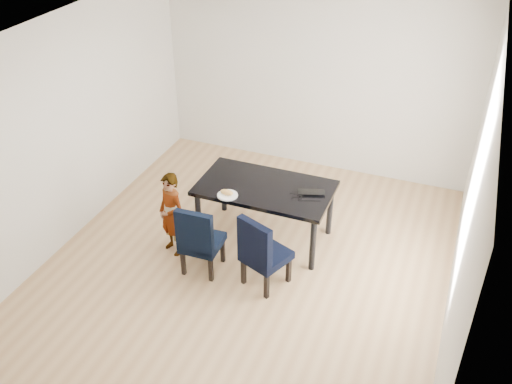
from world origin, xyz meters
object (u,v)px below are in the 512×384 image
at_px(dining_table, 265,212).
at_px(chair_right, 266,250).
at_px(child, 171,214).
at_px(chair_left, 202,237).
at_px(laptop, 311,190).
at_px(plate, 227,195).

xyz_separation_m(dining_table, chair_right, (0.31, -0.78, 0.08)).
bearing_deg(child, dining_table, 59.36).
bearing_deg(chair_left, chair_right, -0.01).
relative_size(dining_table, laptop, 5.09).
height_order(chair_right, child, child).
bearing_deg(child, laptop, 51.19).
distance_m(chair_left, plate, 0.57).
relative_size(chair_right, child, 0.86).
xyz_separation_m(chair_left, child, (-0.47, 0.16, 0.08)).
bearing_deg(plate, chair_right, -33.70).
distance_m(dining_table, laptop, 0.67).
bearing_deg(child, chair_right, 18.20).
bearing_deg(chair_left, child, 158.88).
bearing_deg(laptop, chair_left, 23.96).
bearing_deg(chair_right, dining_table, 133.65).
relative_size(chair_right, plate, 3.81).
bearing_deg(plate, dining_table, 46.26).
height_order(chair_left, chair_right, chair_right).
distance_m(chair_right, child, 1.24).
xyz_separation_m(chair_right, laptop, (0.23, 0.88, 0.30)).
relative_size(chair_left, plate, 3.71).
bearing_deg(laptop, chair_right, 56.90).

